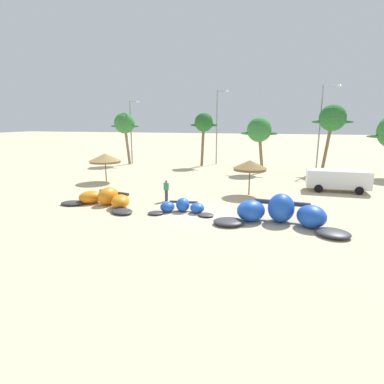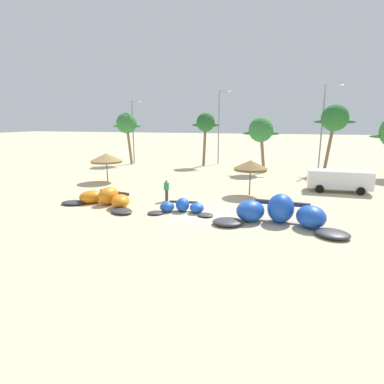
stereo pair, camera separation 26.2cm
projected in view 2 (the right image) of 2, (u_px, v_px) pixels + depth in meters
name	position (u px, v px, depth m)	size (l,w,h in m)	color
ground_plane	(207.00, 215.00, 20.67)	(260.00, 260.00, 0.00)	beige
kite_far_left	(106.00, 199.00, 22.93)	(6.50, 3.78, 1.27)	#333338
kite_left	(182.00, 207.00, 21.19)	(4.56, 2.35, 0.92)	#333338
kite_left_of_center	(280.00, 213.00, 18.69)	(7.92, 3.89, 1.74)	#333338
beach_umbrella_near_van	(106.00, 158.00, 31.45)	(3.19, 3.19, 2.84)	brown
beach_umbrella_middle	(251.00, 165.00, 25.71)	(2.79, 2.79, 2.88)	brown
parked_van	(338.00, 179.00, 27.26)	(5.14, 2.29, 1.84)	white
person_by_umbrellas	(167.00, 190.00, 24.11)	(0.36, 0.24, 1.62)	#383842
palm_leftmost	(127.00, 124.00, 43.53)	(4.21, 2.81, 7.06)	#7F6647
palm_left	(206.00, 123.00, 41.76)	(3.69, 2.46, 7.01)	brown
palm_left_of_gap	(261.00, 130.00, 36.41)	(4.22, 2.81, 6.38)	#7F6647
palm_center_left	(335.00, 119.00, 35.81)	(4.49, 2.99, 7.80)	brown
lamppost_west	(134.00, 129.00, 44.21)	(1.52, 0.24, 8.68)	gray
lamppost_west_center	(220.00, 124.00, 43.66)	(1.69, 0.24, 10.01)	gray
lamppost_east_center	(324.00, 124.00, 36.91)	(2.09, 0.24, 10.02)	gray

